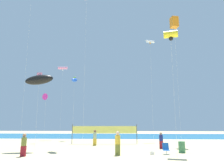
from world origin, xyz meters
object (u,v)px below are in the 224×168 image
Objects in this scene: beachgoer_mustard_shirt at (118,142)px; beach_handbag at (152,153)px; beachgoer_navy_shirt at (161,140)px; trash_barrel at (182,147)px; kite_pink_tube at (63,68)px; kite_blue_inflatable at (74,80)px; kite_magenta_delta at (46,97)px; beachgoer_olive_shirt at (24,144)px; kite_black_inflatable at (39,80)px; folding_beach_chair at (166,148)px; beachgoer_sage_shirt at (95,137)px; kite_white_tube at (150,42)px; kite_orange_box at (174,23)px; kite_yellow_tube at (171,35)px; volleyball_net at (105,130)px.

beach_handbag is (2.79, 0.60, -0.86)m from beachgoer_mustard_shirt.
trash_barrel is at bearing -81.62° from beachgoer_navy_shirt.
kite_pink_tube is 1.23× the size of kite_blue_inflatable.
kite_pink_tube is 9.19m from kite_magenta_delta.
beachgoer_olive_shirt is 1.05× the size of beachgoer_navy_shirt.
beachgoer_navy_shirt is at bearing 9.02° from kite_black_inflatable.
beach_handbag is at bearing -39.15° from kite_magenta_delta.
beachgoer_olive_shirt is 11.30m from folding_beach_chair.
kite_white_tube is at bearing 105.84° from beachgoer_sage_shirt.
beachgoer_olive_shirt is 0.10× the size of kite_orange_box.
kite_magenta_delta is (-15.30, 9.59, -4.58)m from kite_yellow_tube.
kite_white_tube reaches higher than kite_yellow_tube.
kite_orange_box is at bearing -43.04° from beachgoer_olive_shirt.
beachgoer_sage_shirt is 9.08m from beach_handbag.
beachgoer_navy_shirt is (7.12, -2.81, -0.07)m from beachgoer_sage_shirt.
beachgoer_sage_shirt is 12.98m from kite_blue_inflatable.
kite_orange_box is (2.45, 8.07, 5.28)m from kite_yellow_tube.
beachgoer_sage_shirt is 7.65m from beachgoer_navy_shirt.
trash_barrel is 2.93× the size of beach_handbag.
kite_black_inflatable is (-7.94, 2.91, 5.81)m from beachgoer_mustard_shirt.
beachgoer_olive_shirt is at bearing -57.21° from beachgoer_sage_shirt.
beachgoer_navy_shirt is 18.51m from kite_blue_inflatable.
beachgoer_mustard_shirt reaches higher than beachgoer_olive_shirt.
folding_beach_chair is at bearing -53.06° from kite_blue_inflatable.
kite_yellow_tube is 0.66× the size of kite_orange_box.
kite_black_inflatable is at bearing 68.84° from beachgoer_mustard_shirt.
beachgoer_navy_shirt is 0.16× the size of kite_blue_inflatable.
beachgoer_mustard_shirt is 9.95m from volleyball_net.
beachgoer_mustard_shirt is 0.18× the size of kite_blue_inflatable.
kite_blue_inflatable is (-4.67, 8.52, 8.61)m from beachgoer_sage_shirt.
kite_black_inflatable is at bearing 175.73° from trash_barrel.
kite_magenta_delta is 0.39× the size of kite_orange_box.
beach_handbag is 20.92m from kite_blue_inflatable.
folding_beach_chair is at bearing -69.50° from beachgoer_olive_shirt.
folding_beach_chair is 18.22m from kite_orange_box.
beachgoer_navy_shirt is 16.23m from kite_orange_box.
beachgoer_sage_shirt reaches higher than beachgoer_navy_shirt.
kite_black_inflatable is (-12.18, -1.93, 5.93)m from beachgoer_navy_shirt.
kite_blue_inflatable is at bearing 177.87° from beachgoer_sage_shirt.
folding_beach_chair is 21.51m from kite_white_tube.
kite_magenta_delta is (-7.40, 3.59, 5.21)m from beachgoer_sage_shirt.
kite_blue_inflatable reaches higher than folding_beach_chair.
beachgoer_olive_shirt is at bearing -81.11° from kite_pink_tube.
beachgoer_mustard_shirt reaches higher than beachgoer_sage_shirt.
kite_white_tube is at bearing 92.17° from trash_barrel.
kite_orange_box is (17.67, -8.51, 3.89)m from kite_pink_tube.
kite_yellow_tube is at bearing 25.01° from beach_handbag.
kite_orange_box is (4.69, 9.11, 15.88)m from beach_handbag.
beachgoer_navy_shirt is 3.22m from trash_barrel.
kite_yellow_tube is (2.24, 1.04, 10.60)m from beach_handbag.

